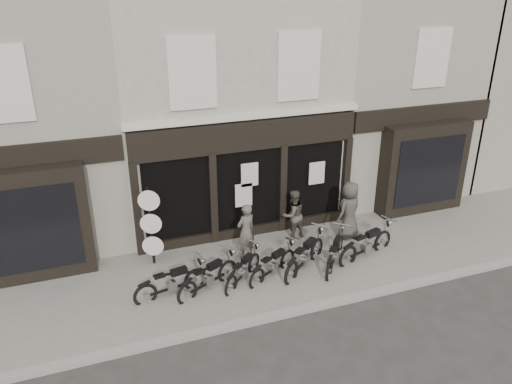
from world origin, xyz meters
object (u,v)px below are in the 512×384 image
object	(u,v)px
motorcycle_6	(366,246)
man_centre	(293,215)
motorcycle_1	(209,279)
motorcycle_3	(273,267)
motorcycle_0	(172,285)
man_right	(349,210)
motorcycle_5	(335,255)
motorcycle_2	(243,272)
advert_sign_post	(151,230)
motorcycle_4	(305,258)
man_left	(246,231)

from	to	relation	value
motorcycle_6	man_centre	distance (m)	2.46
motorcycle_1	motorcycle_6	distance (m)	4.87
motorcycle_3	man_centre	size ratio (longest dim) A/B	1.10
motorcycle_0	man_right	distance (m)	6.06
motorcycle_5	man_right	xyz separation A→B (m)	(1.17, 1.31, 0.67)
motorcycle_2	motorcycle_6	bearing A→B (deg)	-43.09
man_centre	advert_sign_post	world-z (taller)	advert_sign_post
motorcycle_4	motorcycle_5	xyz separation A→B (m)	(0.91, -0.11, -0.03)
motorcycle_3	advert_sign_post	distance (m)	3.61
motorcycle_1	man_right	world-z (taller)	man_right
motorcycle_1	man_left	bearing A→B (deg)	12.20
motorcycle_6	man_left	size ratio (longest dim) A/B	1.27
motorcycle_0	man_left	bearing A→B (deg)	12.99
motorcycle_2	motorcycle_3	bearing A→B (deg)	-46.03
motorcycle_0	motorcycle_6	bearing A→B (deg)	-11.81
motorcycle_3	motorcycle_1	bearing A→B (deg)	152.03
man_left	motorcycle_2	bearing A→B (deg)	46.95
motorcycle_0	man_right	size ratio (longest dim) A/B	1.07
motorcycle_3	man_left	bearing A→B (deg)	79.81
motorcycle_1	man_right	xyz separation A→B (m)	(4.94, 1.26, 0.67)
motorcycle_2	motorcycle_4	xyz separation A→B (m)	(1.86, -0.03, 0.07)
motorcycle_2	advert_sign_post	distance (m)	2.89
motorcycle_0	motorcycle_6	distance (m)	5.85
motorcycle_0	man_right	world-z (taller)	man_right
motorcycle_5	advert_sign_post	distance (m)	5.33
motorcycle_1	man_centre	bearing A→B (deg)	2.37
motorcycle_3	man_right	size ratio (longest dim) A/B	0.95
motorcycle_0	motorcycle_1	world-z (taller)	motorcycle_1
motorcycle_5	advert_sign_post	size ratio (longest dim) A/B	0.68
man_right	motorcycle_0	bearing A→B (deg)	-11.94
man_left	man_centre	distance (m)	1.90
motorcycle_5	advert_sign_post	xyz separation A→B (m)	(-4.93, 1.83, 0.83)
motorcycle_2	motorcycle_3	distance (m)	0.87
motorcycle_3	man_right	bearing A→B (deg)	-7.09
motorcycle_1	man_left	distance (m)	1.99
motorcycle_6	motorcycle_2	bearing A→B (deg)	161.76
motorcycle_4	man_left	size ratio (longest dim) A/B	1.12
motorcycle_3	motorcycle_4	distance (m)	0.99
motorcycle_1	man_right	bearing A→B (deg)	-12.66
motorcycle_0	man_centre	size ratio (longest dim) A/B	1.24
motorcycle_1	motorcycle_5	bearing A→B (deg)	-27.70
motorcycle_1	motorcycle_5	world-z (taller)	motorcycle_1
motorcycle_6	man_right	bearing A→B (deg)	69.45
motorcycle_2	motorcycle_5	size ratio (longest dim) A/B	0.89
motorcycle_1	motorcycle_4	distance (m)	2.86
motorcycle_1	man_centre	world-z (taller)	man_centre
motorcycle_0	advert_sign_post	size ratio (longest dim) A/B	0.80
motorcycle_3	advert_sign_post	size ratio (longest dim) A/B	0.71
motorcycle_1	motorcycle_6	bearing A→B (deg)	-26.44
motorcycle_2	motorcycle_5	xyz separation A→B (m)	(2.76, -0.14, 0.04)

